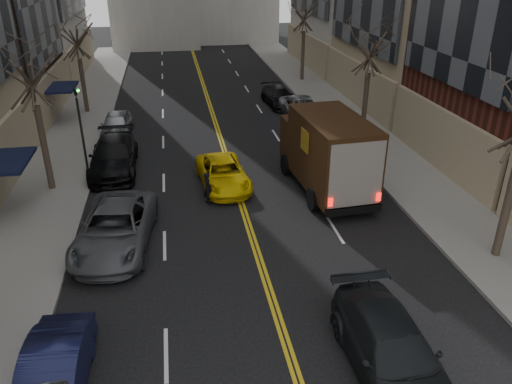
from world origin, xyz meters
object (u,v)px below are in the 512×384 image
taxi (223,174)px  pedestrian (208,188)px  ups_truck (327,153)px  observer_sedan (392,351)px

taxi → pedestrian: bearing=-120.8°
ups_truck → taxi: ups_truck is taller
taxi → pedestrian: (-0.89, -1.78, 0.11)m
ups_truck → pedestrian: ups_truck is taller
ups_truck → pedestrian: (-5.69, -0.52, -1.14)m
observer_sedan → ups_truck: bearing=81.6°
ups_truck → observer_sedan: (-1.68, -11.59, -1.13)m
ups_truck → taxi: bearing=161.2°
ups_truck → observer_sedan: ups_truck is taller
observer_sedan → pedestrian: observer_sedan is taller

